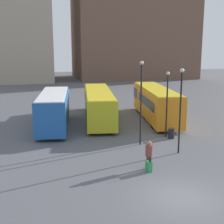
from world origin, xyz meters
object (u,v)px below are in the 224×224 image
at_px(bus_1, 98,104).
at_px(lamp_post_0, 180,105).
at_px(bus_2, 156,102).
at_px(traveler, 149,152).
at_px(trash_bin, 171,133).
at_px(bus_0, 54,109).
at_px(suitcase, 149,166).
at_px(lamp_post_1, 141,97).
at_px(lamp_post_2, 167,99).

height_order(bus_1, lamp_post_0, lamp_post_0).
height_order(bus_2, traveler, bus_2).
height_order(bus_1, trash_bin, bus_1).
relative_size(bus_0, traveler, 5.53).
distance_m(lamp_post_0, trash_bin, 4.69).
relative_size(suitcase, lamp_post_1, 0.15).
relative_size(bus_0, lamp_post_0, 1.65).
bearing_deg(trash_bin, suitcase, -124.89).
relative_size(bus_0, suitcase, 10.47).
xyz_separation_m(suitcase, trash_bin, (4.24, 6.08, 0.10)).
xyz_separation_m(bus_1, lamp_post_2, (4.20, -7.49, 1.55)).
xyz_separation_m(bus_2, suitcase, (-5.59, -12.99, -1.43)).
relative_size(bus_2, traveler, 6.70).
height_order(bus_0, traveler, bus_0).
bearing_deg(traveler, bus_2, -31.56).
bearing_deg(bus_0, traveler, -148.88).
relative_size(traveler, lamp_post_0, 0.30).
xyz_separation_m(lamp_post_2, trash_bin, (0.23, -0.57, -2.78)).
bearing_deg(lamp_post_2, suitcase, -121.08).
bearing_deg(traveler, lamp_post_2, -39.97).
xyz_separation_m(bus_1, traveler, (0.37, -13.67, -0.60)).
bearing_deg(traveler, bus_0, 15.14).
distance_m(traveler, suitcase, 0.89).
xyz_separation_m(suitcase, lamp_post_1, (1.24, 5.16, 3.37)).
height_order(bus_2, trash_bin, bus_2).
bearing_deg(trash_bin, bus_2, 78.94).
xyz_separation_m(suitcase, lamp_post_2, (4.01, 6.66, 2.88)).
bearing_deg(traveler, lamp_post_1, -20.92).
distance_m(lamp_post_2, trash_bin, 2.85).
xyz_separation_m(bus_1, lamp_post_0, (3.42, -11.48, 1.83)).
height_order(suitcase, trash_bin, suitcase).
bearing_deg(lamp_post_1, suitcase, -103.53).
xyz_separation_m(bus_2, lamp_post_1, (-4.35, -7.83, 1.93)).
distance_m(bus_0, suitcase, 13.04).
bearing_deg(lamp_post_2, bus_0, 148.56).
height_order(bus_2, suitcase, bus_2).
relative_size(bus_0, lamp_post_2, 1.81).
bearing_deg(lamp_post_2, bus_2, 75.98).
relative_size(lamp_post_0, lamp_post_1, 0.94).
distance_m(bus_2, suitcase, 14.21).
height_order(bus_1, suitcase, bus_1).
distance_m(lamp_post_1, lamp_post_2, 3.19).
bearing_deg(traveler, trash_bin, -44.10).
height_order(lamp_post_1, trash_bin, lamp_post_1).
height_order(traveler, trash_bin, traveler).
relative_size(bus_0, trash_bin, 11.54).
bearing_deg(bus_1, lamp_post_0, -155.13).
relative_size(bus_2, suitcase, 12.69).
distance_m(lamp_post_0, lamp_post_2, 4.07).
distance_m(bus_1, lamp_post_0, 12.12).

